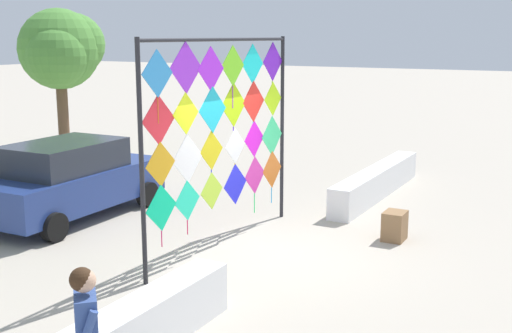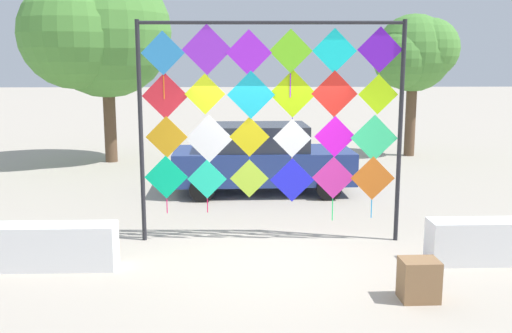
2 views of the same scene
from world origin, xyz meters
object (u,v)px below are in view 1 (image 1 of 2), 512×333
cardboard_box_large (395,226)px  seated_vendor (97,329)px  kite_display_rack (223,122)px  tree_far_right (62,50)px  parked_car (69,179)px

cardboard_box_large → seated_vendor: bearing=172.4°
kite_display_rack → seated_vendor: bearing=-161.7°
tree_far_right → seated_vendor: bearing=-134.2°
cardboard_box_large → parked_car: bearing=105.3°
cardboard_box_large → tree_far_right: size_ratio=0.12×
seated_vendor → tree_far_right: tree_far_right is taller
cardboard_box_large → tree_far_right: 11.69m
seated_vendor → tree_far_right: 14.14m
seated_vendor → parked_car: size_ratio=0.37×
cardboard_box_large → tree_far_right: (3.19, 10.88, 2.86)m
kite_display_rack → parked_car: 3.80m
kite_display_rack → cardboard_box_large: 3.52m
seated_vendor → cardboard_box_large: size_ratio=2.88×
seated_vendor → tree_far_right: size_ratio=0.34×
seated_vendor → cardboard_box_large: 6.62m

